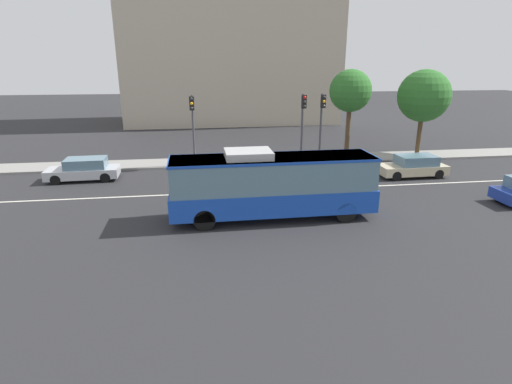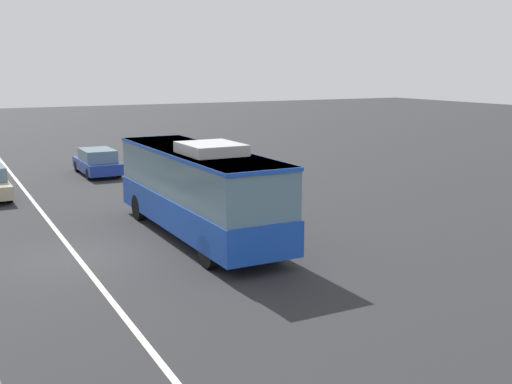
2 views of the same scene
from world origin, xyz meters
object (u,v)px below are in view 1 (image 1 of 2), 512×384
Objects in this scene: traffic_light_far_corner at (303,117)px; sedan_silver at (84,169)px; traffic_light_mid_block at (322,116)px; street_tree_kerbside_centre at (424,96)px; sedan_beige at (413,166)px; transit_bus at (272,183)px; traffic_light_near_corner at (193,119)px; street_tree_kerbside_left at (350,91)px.

sedan_silver is at bearing -84.41° from traffic_light_far_corner.
sedan_silver is 15.70m from traffic_light_far_corner.
traffic_light_mid_block is 8.82m from street_tree_kerbside_centre.
traffic_light_far_corner is (-6.54, 4.70, 2.84)m from sedan_beige.
sedan_silver is 0.88× the size of traffic_light_far_corner.
transit_bus is 2.21× the size of sedan_beige.
traffic_light_far_corner is at bearing -172.97° from street_tree_kerbside_centre.
sedan_beige is 0.87× the size of traffic_light_near_corner.
sedan_beige is 8.07m from street_tree_kerbside_left.
traffic_light_mid_block and traffic_light_far_corner have the same top height.
sedan_beige is 8.08m from street_tree_kerbside_centre.
traffic_light_near_corner is 1.00× the size of traffic_light_mid_block.
transit_bus is 1.45× the size of street_tree_kerbside_centre.
transit_bus is 12.44m from sedan_beige.
street_tree_kerbside_left is at bearing 114.13° from traffic_light_mid_block.
sedan_beige is 0.87× the size of traffic_light_far_corner.
traffic_light_far_corner is 0.75× the size of street_tree_kerbside_centre.
traffic_light_far_corner is 4.72m from street_tree_kerbside_left.
street_tree_kerbside_centre is (10.14, 1.25, 1.27)m from traffic_light_far_corner.
transit_bus is at bearing -124.07° from street_tree_kerbside_left.
street_tree_kerbside_left is (2.65, 1.44, 1.67)m from traffic_light_mid_block.
sedan_silver is 0.66× the size of street_tree_kerbside_centre.
sedan_beige is 15.61m from traffic_light_near_corner.
traffic_light_near_corner is 12.43m from street_tree_kerbside_left.
traffic_light_mid_block is 1.48m from traffic_light_far_corner.
street_tree_kerbside_centre is (25.37, 3.77, 4.11)m from sedan_silver.
traffic_light_far_corner is at bearing -172.82° from sedan_silver.
street_tree_kerbside_left is at bearing 106.68° from traffic_light_far_corner.
street_tree_kerbside_left reaches higher than sedan_beige.
transit_bus is 12.46m from traffic_light_mid_block.
transit_bus is at bearing -25.14° from traffic_light_far_corner.
sedan_beige is 0.99× the size of sedan_silver.
sedan_beige is 0.65× the size of street_tree_kerbside_left.
street_tree_kerbside_left is (12.22, 1.59, 1.67)m from traffic_light_near_corner.
street_tree_kerbside_centre reaches higher than transit_bus.
sedan_silver is 0.88× the size of traffic_light_near_corner.
traffic_light_mid_block is 0.75× the size of street_tree_kerbside_centre.
street_tree_kerbside_left is (8.36, 12.37, 3.43)m from transit_bus.
traffic_light_near_corner reaches higher than sedan_beige.
sedan_beige is at bearing 172.08° from sedan_silver.
sedan_silver is at bearing 142.41° from transit_bus.
traffic_light_near_corner is (-3.85, 10.78, 1.75)m from transit_bus.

